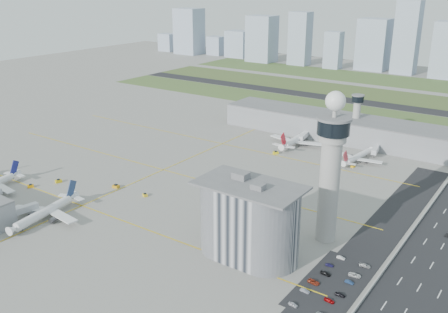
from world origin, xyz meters
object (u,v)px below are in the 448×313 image
Objects in this scene: airplane_far_a at (297,135)px; car_lot_2 at (314,282)px; car_lot_9 at (349,282)px; car_lot_10 at (355,275)px; car_lot_7 at (329,301)px; car_lot_1 at (305,291)px; car_hw_1 at (447,235)px; jet_bridge_far_1 at (377,148)px; car_lot_3 at (326,274)px; jet_bridge_near_2 at (9,217)px; tug_3 at (145,195)px; airplane_near_c at (43,207)px; tug_4 at (276,152)px; tug_2 at (116,186)px; jet_bridge_far_0 at (306,135)px; tug_1 at (58,181)px; car_lot_4 at (330,265)px; car_lot_5 at (341,258)px; tug_5 at (353,166)px; car_lot_0 at (293,305)px; airplane_far_b at (359,153)px; tug_0 at (31,186)px; car_lot_11 at (365,266)px; secondary_tower at (356,114)px; admin_building at (249,221)px; car_lot_8 at (340,295)px.

car_lot_2 is (80.80, -143.65, -5.71)m from airplane_far_a.
car_lot_9 is 5.37m from car_lot_10.
car_lot_7 is at bearing -119.63° from car_lot_2.
car_hw_1 reaches higher than car_lot_1.
car_lot_3 is (31.80, -149.73, -2.27)m from jet_bridge_far_1.
tug_3 is at bearing -17.99° from jet_bridge_near_2.
airplane_near_c reaches higher than car_lot_2.
car_lot_9 is 0.72× the size of car_lot_10.
tug_2 is at bearing 110.27° from tug_4.
car_hw_1 is at bearing -25.56° from car_lot_3.
jet_bridge_far_0 is 3.52× the size of car_lot_3.
tug_1 is 157.27m from car_lot_1.
car_lot_4 is at bearing -105.35° from tug_2.
jet_bridge_far_0 reaches higher than car_lot_3.
car_lot_5 is (82.31, -121.85, -5.78)m from airplane_far_a.
car_lot_0 is at bearing -69.65° from tug_5.
airplane_near_c reaches higher than jet_bridge_far_0.
airplane_far_b reaches higher than tug_2.
tug_0 reaches higher than tug_3.
airplane_far_a is at bearing 32.08° from car_lot_5.
tug_2 is 0.74× the size of car_lot_2.
jet_bridge_near_2 is 1.00× the size of jet_bridge_far_0.
car_lot_4 is 10.72m from car_lot_10.
jet_bridge_near_2 is 138.35m from car_lot_1.
car_lot_11 reaches higher than car_lot_4.
jet_bridge_far_1 reaches higher than tug_1.
jet_bridge_far_0 is (-28.00, -18.00, -15.95)m from secondary_tower.
airplane_far_b is 13.09× the size of tug_3.
tug_3 is 108.66m from car_lot_1.
airplane_near_c reaches higher than tug_0.
car_lot_0 is (33.24, -139.83, -0.20)m from tug_5.
admin_building is 9.20× the size of car_lot_2.
car_lot_8 is at bearing -154.91° from airplane_far_b.
car_lot_9 is at bearing -131.36° from car_lot_4.
tug_5 reaches higher than car_lot_10.
admin_building is 97.65m from tug_2.
car_lot_0 is (125.61, -37.30, -0.38)m from tug_2.
car_lot_3 is at bearing 109.63° from tug_3.
car_lot_3 is 6.61m from car_lot_4.
airplane_far_b is 10.50× the size of car_lot_1.
tug_4 is 49.65m from tug_5.
jet_bridge_far_0 is 4.14× the size of car_lot_5.
tug_3 is at bearing 78.45° from car_lot_0.
car_lot_1 is (52.31, -182.24, -18.22)m from secondary_tower.
car_lot_9 is at bearing 21.32° from jet_bridge_far_0.
airplane_far_a reaches higher than car_lot_11.
car_lot_2 is 1.37× the size of car_lot_9.
tug_4 reaches higher than car_lot_4.
jet_bridge_far_0 is 143.76m from tug_2.
admin_building is 39.74m from car_lot_5.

